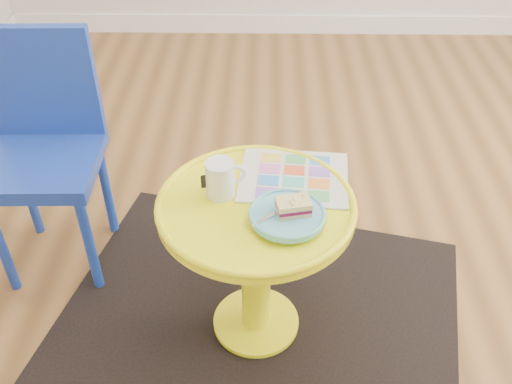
{
  "coord_description": "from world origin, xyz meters",
  "views": [
    {
      "loc": [
        -0.34,
        -1.6,
        1.53
      ],
      "look_at": [
        -0.36,
        -0.4,
        0.57
      ],
      "focal_mm": 40.0,
      "sensor_mm": 36.0,
      "label": 1
    }
  ],
  "objects_px": {
    "chair": "(44,140)",
    "newspaper": "(294,177)",
    "plate": "(287,215)",
    "mug": "(221,178)",
    "side_table": "(256,242)"
  },
  "relations": [
    {
      "from": "chair",
      "to": "plate",
      "type": "distance_m",
      "value": 0.91
    },
    {
      "from": "plate",
      "to": "side_table",
      "type": "bearing_deg",
      "value": 139.31
    },
    {
      "from": "mug",
      "to": "chair",
      "type": "bearing_deg",
      "value": 134.97
    },
    {
      "from": "newspaper",
      "to": "mug",
      "type": "bearing_deg",
      "value": -154.32
    },
    {
      "from": "newspaper",
      "to": "plate",
      "type": "bearing_deg",
      "value": -92.29
    },
    {
      "from": "chair",
      "to": "newspaper",
      "type": "height_order",
      "value": "chair"
    },
    {
      "from": "chair",
      "to": "newspaper",
      "type": "xyz_separation_m",
      "value": [
        0.82,
        -0.25,
        0.05
      ]
    },
    {
      "from": "side_table",
      "to": "plate",
      "type": "height_order",
      "value": "plate"
    },
    {
      "from": "chair",
      "to": "newspaper",
      "type": "bearing_deg",
      "value": -18.6
    },
    {
      "from": "chair",
      "to": "mug",
      "type": "relative_size",
      "value": 7.28
    },
    {
      "from": "side_table",
      "to": "mug",
      "type": "bearing_deg",
      "value": 156.99
    },
    {
      "from": "newspaper",
      "to": "plate",
      "type": "xyz_separation_m",
      "value": [
        -0.02,
        -0.19,
        0.02
      ]
    },
    {
      "from": "newspaper",
      "to": "chair",
      "type": "bearing_deg",
      "value": 168.12
    },
    {
      "from": "newspaper",
      "to": "plate",
      "type": "distance_m",
      "value": 0.19
    },
    {
      "from": "chair",
      "to": "plate",
      "type": "xyz_separation_m",
      "value": [
        0.8,
        -0.44,
        0.06
      ]
    }
  ]
}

